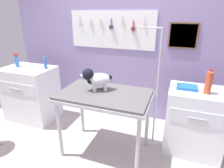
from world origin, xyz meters
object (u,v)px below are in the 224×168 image
(grooming_table, at_px, (105,99))
(soda_bottle, at_px, (209,82))
(cabinet_right, at_px, (194,121))
(dog, at_px, (96,79))
(grooming_arm, at_px, (156,96))
(counter_left, at_px, (31,93))
(conditioner_bottle, at_px, (45,64))

(grooming_table, relative_size, soda_bottle, 3.72)
(cabinet_right, bearing_deg, soda_bottle, -42.62)
(soda_bottle, bearing_deg, cabinet_right, 137.38)
(dog, bearing_deg, grooming_arm, 24.84)
(dog, distance_m, counter_left, 1.49)
(dog, relative_size, cabinet_right, 0.43)
(counter_left, relative_size, conditioner_bottle, 4.63)
(grooming_arm, height_order, cabinet_right, grooming_arm)
(grooming_table, height_order, grooming_arm, grooming_arm)
(grooming_table, relative_size, counter_left, 1.22)
(grooming_table, bearing_deg, grooming_arm, 33.03)
(counter_left, bearing_deg, soda_bottle, -0.30)
(dog, relative_size, soda_bottle, 1.25)
(soda_bottle, bearing_deg, dog, -166.15)
(cabinet_right, bearing_deg, counter_left, -178.79)
(counter_left, xyz_separation_m, soda_bottle, (2.61, -0.01, 0.54))
(grooming_arm, bearing_deg, dog, -155.16)
(conditioner_bottle, height_order, soda_bottle, soda_bottle)
(grooming_arm, height_order, counter_left, grooming_arm)
(soda_bottle, bearing_deg, grooming_arm, 179.22)
(counter_left, bearing_deg, grooming_arm, -0.17)
(dog, xyz_separation_m, conditioner_bottle, (-1.05, 0.40, -0.01))
(dog, relative_size, counter_left, 0.41)
(grooming_table, relative_size, conditioner_bottle, 5.67)
(counter_left, distance_m, conditioner_bottle, 0.61)
(grooming_table, distance_m, cabinet_right, 1.18)
(grooming_arm, height_order, conditioner_bottle, grooming_arm)
(grooming_table, height_order, counter_left, counter_left)
(counter_left, bearing_deg, grooming_table, -13.89)
(grooming_table, distance_m, counter_left, 1.56)
(cabinet_right, relative_size, soda_bottle, 2.90)
(conditioner_bottle, bearing_deg, counter_left, -166.53)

